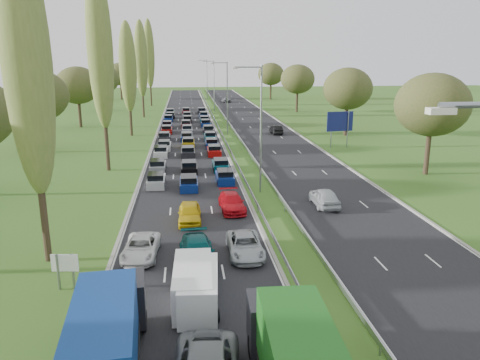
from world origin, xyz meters
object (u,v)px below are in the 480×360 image
blue_lorry (109,335)px  white_van_rear (193,283)px  info_sign (65,267)px  white_van_front (199,287)px  near_car_2 (141,247)px  direction_sign (340,123)px

blue_lorry → white_van_rear: 6.76m
blue_lorry → info_sign: 8.66m
white_van_front → info_sign: 7.79m
blue_lorry → white_van_front: blue_lorry is taller
near_car_2 → info_sign: 5.51m
white_van_front → white_van_rear: (-0.30, 0.49, 0.03)m
blue_lorry → near_car_2: bearing=84.5°
near_car_2 → white_van_rear: size_ratio=0.92×
white_van_rear → white_van_front: bearing=-56.5°
white_van_front → near_car_2: bearing=122.5°
white_van_rear → direction_sign: 47.09m
white_van_rear → near_car_2: bearing=120.2°
info_sign → blue_lorry: bearing=-65.5°
white_van_front → direction_sign: (21.47, 42.17, 2.55)m
near_car_2 → direction_sign: bearing=58.9°
white_van_front → white_van_rear: white_van_rear is taller
info_sign → direction_sign: bearing=54.0°
info_sign → direction_sign: 48.99m
white_van_front → white_van_rear: size_ratio=0.97×
white_van_front → direction_sign: size_ratio=0.95×
white_van_rear → info_sign: info_sign is taller
near_car_2 → direction_sign: 43.63m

